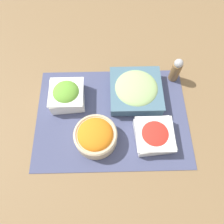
{
  "coord_description": "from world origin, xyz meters",
  "views": [
    {
      "loc": [
        -0.01,
        -0.31,
        0.67
      ],
      "look_at": [
        0.0,
        0.0,
        0.03
      ],
      "focal_mm": 35.0,
      "sensor_mm": 36.0,
      "label": 1
    }
  ],
  "objects_px": {
    "cucumber_bowl": "(136,90)",
    "pepper_shaker": "(176,70)",
    "lettuce_bowl": "(67,95)",
    "tomato_bowl": "(154,135)",
    "carrot_bowl": "(96,136)"
  },
  "relations": [
    {
      "from": "cucumber_bowl",
      "to": "pepper_shaker",
      "type": "relative_size",
      "value": 1.79
    },
    {
      "from": "cucumber_bowl",
      "to": "lettuce_bowl",
      "type": "bearing_deg",
      "value": -176.14
    },
    {
      "from": "tomato_bowl",
      "to": "carrot_bowl",
      "type": "xyz_separation_m",
      "value": [
        -0.18,
        -0.0,
        0.01
      ]
    },
    {
      "from": "carrot_bowl",
      "to": "pepper_shaker",
      "type": "relative_size",
      "value": 1.35
    },
    {
      "from": "tomato_bowl",
      "to": "carrot_bowl",
      "type": "height_order",
      "value": "carrot_bowl"
    },
    {
      "from": "carrot_bowl",
      "to": "cucumber_bowl",
      "type": "xyz_separation_m",
      "value": [
        0.14,
        0.16,
        -0.01
      ]
    },
    {
      "from": "tomato_bowl",
      "to": "cucumber_bowl",
      "type": "distance_m",
      "value": 0.17
    },
    {
      "from": "lettuce_bowl",
      "to": "cucumber_bowl",
      "type": "xyz_separation_m",
      "value": [
        0.23,
        0.02,
        -0.0
      ]
    },
    {
      "from": "tomato_bowl",
      "to": "pepper_shaker",
      "type": "bearing_deg",
      "value": 67.35
    },
    {
      "from": "lettuce_bowl",
      "to": "carrot_bowl",
      "type": "height_order",
      "value": "lettuce_bowl"
    },
    {
      "from": "tomato_bowl",
      "to": "lettuce_bowl",
      "type": "bearing_deg",
      "value": 152.24
    },
    {
      "from": "lettuce_bowl",
      "to": "carrot_bowl",
      "type": "relative_size",
      "value": 0.9
    },
    {
      "from": "carrot_bowl",
      "to": "tomato_bowl",
      "type": "bearing_deg",
      "value": 0.4
    },
    {
      "from": "carrot_bowl",
      "to": "pepper_shaker",
      "type": "bearing_deg",
      "value": 39.74
    },
    {
      "from": "lettuce_bowl",
      "to": "cucumber_bowl",
      "type": "height_order",
      "value": "lettuce_bowl"
    }
  ]
}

